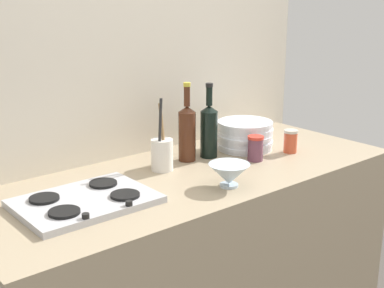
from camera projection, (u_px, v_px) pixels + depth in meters
The scene contains 10 objects.
counter_block at pixel (192, 272), 2.26m from camera, with size 1.80×0.70×0.90m, color tan.
backsplash_panel at pixel (137, 80), 2.32m from camera, with size 1.90×0.06×2.46m, color beige.
stovetop_hob at pixel (85, 201), 1.81m from camera, with size 0.46×0.33×0.04m.
plate_stack at pixel (245, 135), 2.43m from camera, with size 0.26×0.26×0.13m.
wine_bottle_leftmost at pixel (209, 129), 2.30m from camera, with size 0.08×0.08×0.33m.
wine_bottle_mid_left at pixel (187, 132), 2.25m from camera, with size 0.07×0.07×0.34m.
mixing_bowl at pixel (229, 174), 1.97m from camera, with size 0.16×0.16×0.09m.
utensil_crock at pixel (162, 153), 2.14m from camera, with size 0.09×0.09×0.30m.
condiment_jar_front at pixel (255, 148), 2.27m from camera, with size 0.07×0.07×0.11m.
condiment_jar_rear at pixel (290, 141), 2.38m from camera, with size 0.06×0.06×0.10m.
Camera 1 is at (-1.28, -1.55, 1.61)m, focal length 49.65 mm.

